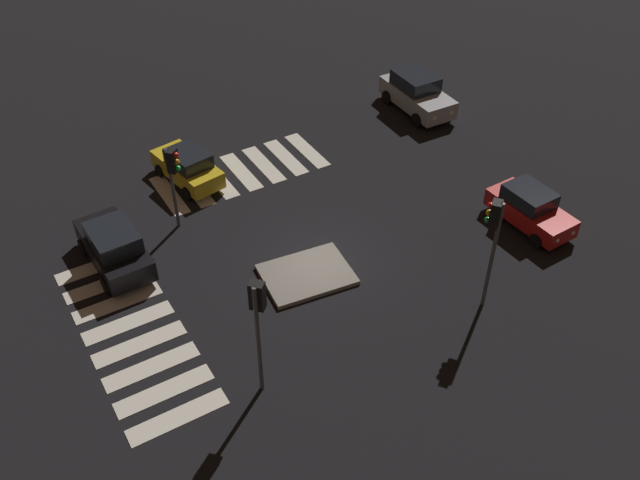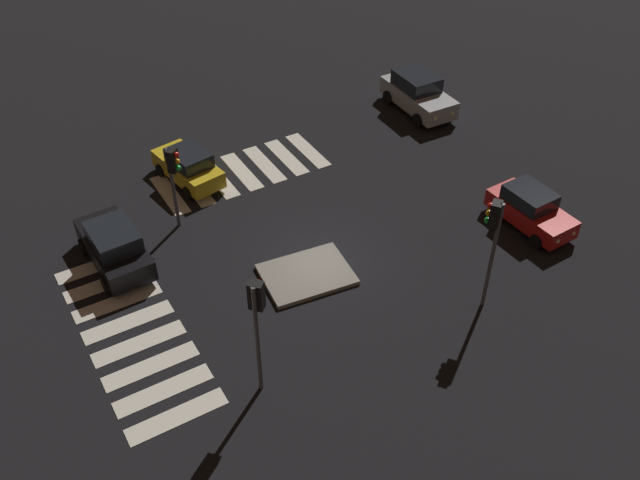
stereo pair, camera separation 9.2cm
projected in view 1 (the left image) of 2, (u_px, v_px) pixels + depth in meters
ground_plane at (320, 260)px, 27.20m from camera, size 80.00×80.00×0.00m
traffic_island at (307, 275)px, 26.42m from camera, size 3.53×2.81×0.18m
car_silver at (417, 93)px, 35.53m from camera, size 2.14×4.41×1.90m
car_yellow at (188, 166)px, 30.73m from camera, size 2.20×3.85×1.60m
car_black at (114, 247)px, 26.44m from camera, size 2.08×4.20×1.80m
car_red at (530, 209)px, 28.39m from camera, size 1.88×3.79×1.62m
traffic_light_west at (493, 229)px, 23.20m from camera, size 0.54×0.53×4.53m
traffic_light_east at (173, 170)px, 26.99m from camera, size 0.54×0.53×3.69m
traffic_light_north at (258, 311)px, 20.42m from camera, size 0.53×0.54×4.43m
crosswalk_near at (241, 172)px, 31.78m from camera, size 7.60×3.20×0.02m
crosswalk_side at (134, 333)px, 24.25m from camera, size 3.20×8.75×0.02m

